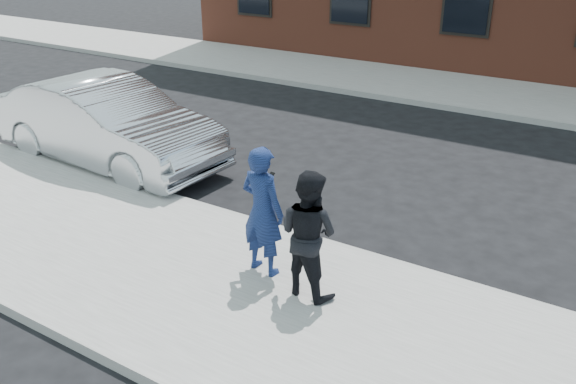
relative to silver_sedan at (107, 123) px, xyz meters
The scene contains 8 objects.
ground 4.26m from the silver_sedan, 33.42° to the right, with size 100.00×100.00×0.00m, color black.
near_sidewalk 4.38m from the silver_sedan, 36.19° to the right, with size 50.00×3.50×0.15m, color gray.
near_curb 3.64m from the silver_sedan, 12.14° to the right, with size 50.00×0.10×0.15m, color #999691.
far_sidewalk 9.63m from the silver_sedan, 68.72° to the left, with size 50.00×3.50×0.15m, color gray.
far_curb 7.99m from the silver_sedan, 64.01° to the left, with size 50.00×0.10×0.15m, color #999691.
silver_sedan is the anchor object (origin of this frame).
man_hoodie 5.34m from the silver_sedan, 21.02° to the right, with size 0.68×0.53×1.76m.
man_peacoat 6.09m from the silver_sedan, 19.54° to the right, with size 0.87×0.72×1.64m.
Camera 1 is at (5.54, -5.39, 4.47)m, focal length 38.00 mm.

